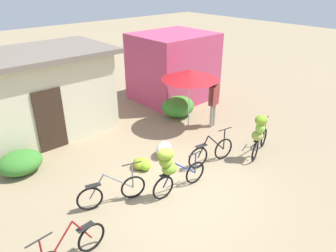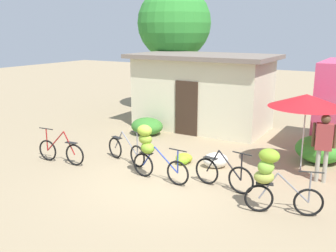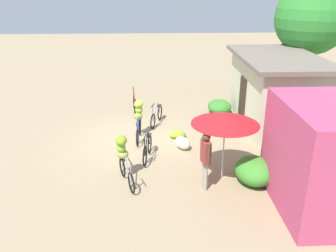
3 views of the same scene
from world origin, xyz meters
name	(u,v)px [view 2 (image 2 of 3)]	position (x,y,z in m)	size (l,w,h in m)	color
ground_plane	(161,180)	(0.00, 0.00, 0.00)	(60.00, 60.00, 0.00)	#958261
building_low	(202,91)	(-1.50, 5.59, 1.46)	(5.48, 3.15, 2.88)	beige
tree_behind_building	(174,23)	(-4.05, 7.84, 4.08)	(3.38, 3.38, 5.78)	brown
hedge_bush_front_left	(147,126)	(-2.78, 3.57, 0.31)	(1.21, 1.08, 0.63)	#377B2B
hedge_bush_front_right	(319,149)	(3.28, 3.52, 0.39)	(1.36, 1.15, 0.79)	#3B8C2D
market_umbrella	(306,101)	(2.96, 2.61, 1.96)	(2.01, 2.01, 2.13)	beige
bicycle_leftmost	(61,151)	(-3.20, -0.35, 0.35)	(1.63, 0.22, 1.00)	black
bicycle_near_pile	(126,151)	(-1.60, 0.66, 0.35)	(1.66, 0.54, 1.02)	black
bicycle_center_loaded	(150,147)	(-0.30, -0.04, 0.85)	(1.72, 0.44, 1.42)	black
bicycle_by_shop	(223,174)	(1.60, 0.30, 0.37)	(1.63, 0.31, 1.02)	black
bicycle_rightmost	(271,175)	(2.94, -0.40, 0.86)	(1.55, 0.67, 1.43)	black
banana_pile_on_ground	(184,159)	(-0.09, 1.46, 0.14)	(0.61, 0.72, 0.29)	#79AA2A
produce_sack	(216,160)	(0.85, 1.57, 0.22)	(0.70, 0.44, 0.44)	silver
person_vendor	(324,141)	(3.58, 1.98, 1.09)	(0.57, 0.27, 1.77)	gray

